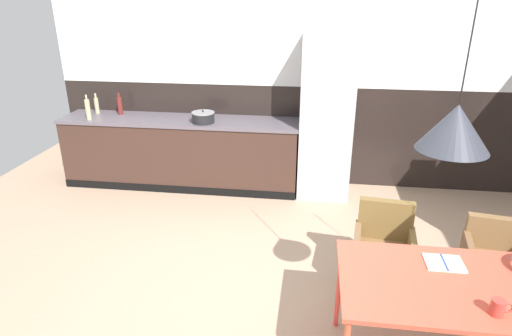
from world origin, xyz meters
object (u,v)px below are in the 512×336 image
object	(u,v)px
refrigerator_column	(326,117)
pendant_lamp_over_table_near	(455,127)
mug_wide_latte	(498,307)
cooking_pot	(203,117)
armchair_facing_counter	(496,251)
bottle_oil_tall	(88,109)
armchair_corner_seat	(384,238)
open_book	(444,263)
dining_table	(487,292)
bottle_spice_small	(120,105)
bottle_wine_green	(97,105)

from	to	relation	value
refrigerator_column	pendant_lamp_over_table_near	bearing A→B (deg)	-78.04
mug_wide_latte	cooking_pot	distance (m)	3.84
armchair_facing_counter	bottle_oil_tall	size ratio (longest dim) A/B	2.22
armchair_corner_seat	open_book	size ratio (longest dim) A/B	3.20
refrigerator_column	dining_table	bearing A→B (deg)	-71.27
bottle_spice_small	armchair_facing_counter	bearing A→B (deg)	-27.03
mug_wide_latte	cooking_pot	xyz separation A→B (m)	(-2.42, 2.97, 0.18)
bottle_oil_tall	dining_table	bearing A→B (deg)	-33.82
cooking_pot	bottle_wine_green	xyz separation A→B (m)	(-1.52, 0.25, 0.04)
dining_table	bottle_oil_tall	world-z (taller)	bottle_oil_tall
refrigerator_column	cooking_pot	world-z (taller)	refrigerator_column
refrigerator_column	bottle_spice_small	size ratio (longest dim) A/B	6.98
armchair_facing_counter	pendant_lamp_over_table_near	xyz separation A→B (m)	(-0.77, -0.87, 1.27)
bottle_oil_tall	bottle_wine_green	xyz separation A→B (m)	(-0.05, 0.32, -0.02)
dining_table	bottle_spice_small	bearing A→B (deg)	141.13
armchair_corner_seat	mug_wide_latte	distance (m)	1.29
refrigerator_column	bottle_wine_green	xyz separation A→B (m)	(-3.03, 0.13, 0.02)
armchair_corner_seat	bottle_oil_tall	bearing A→B (deg)	-19.85
mug_wide_latte	bottle_spice_small	distance (m)	4.83
dining_table	pendant_lamp_over_table_near	distance (m)	1.10
open_book	bottle_oil_tall	world-z (taller)	bottle_oil_tall
bottle_wine_green	pendant_lamp_over_table_near	size ratio (longest dim) A/B	0.28
armchair_facing_counter	bottle_spice_small	xyz separation A→B (m)	(-4.06, 2.07, 0.56)
cooking_pot	bottle_oil_tall	bearing A→B (deg)	-177.33
open_book	mug_wide_latte	bearing A→B (deg)	-70.96
bottle_oil_tall	cooking_pot	bearing A→B (deg)	2.67
armchair_facing_counter	mug_wide_latte	xyz separation A→B (m)	(-0.45, -1.13, 0.33)
dining_table	bottle_wine_green	world-z (taller)	bottle_wine_green
mug_wide_latte	armchair_facing_counter	bearing A→B (deg)	68.17
cooking_pot	armchair_corner_seat	bearing A→B (deg)	-41.81
armchair_facing_counter	cooking_pot	bearing A→B (deg)	-23.02
open_book	pendant_lamp_over_table_near	size ratio (longest dim) A/B	0.26
armchair_facing_counter	mug_wide_latte	size ratio (longest dim) A/B	5.79
armchair_facing_counter	open_book	size ratio (longest dim) A/B	2.90
bottle_spice_small	dining_table	bearing A→B (deg)	-38.87
pendant_lamp_over_table_near	open_book	bearing A→B (deg)	53.73
armchair_facing_counter	mug_wide_latte	world-z (taller)	mug_wide_latte
dining_table	bottle_wine_green	distance (m)	4.97
refrigerator_column	bottle_oil_tall	bearing A→B (deg)	-176.38
armchair_corner_seat	refrigerator_column	bearing A→B (deg)	-69.13
armchair_facing_counter	bottle_spice_small	distance (m)	4.59
bottle_spice_small	bottle_oil_tall	world-z (taller)	bottle_oil_tall
dining_table	bottle_oil_tall	bearing A→B (deg)	146.18
dining_table	bottle_spice_small	distance (m)	4.71
dining_table	pendant_lamp_over_table_near	bearing A→B (deg)	179.87
mug_wide_latte	pendant_lamp_over_table_near	xyz separation A→B (m)	(-0.31, 0.26, 0.94)
bottle_oil_tall	bottle_spice_small	bearing A→B (deg)	47.07
mug_wide_latte	pendant_lamp_over_table_near	size ratio (longest dim) A/B	0.13
dining_table	mug_wide_latte	bearing A→B (deg)	-100.11
mug_wide_latte	bottle_oil_tall	bearing A→B (deg)	143.31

